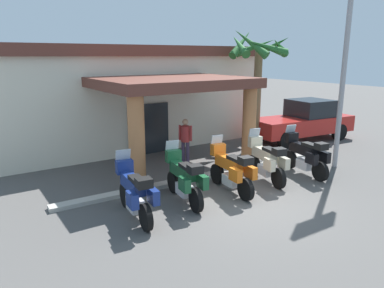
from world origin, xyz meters
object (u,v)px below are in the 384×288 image
(motorcycle_cream, at_px, (266,160))
(motorcycle_black, at_px, (305,155))
(motel_building, at_px, (118,93))
(palm_tree_near_portico, at_px, (258,59))
(motorcycle_green, at_px, (184,178))
(motorcycle_orange, at_px, (231,170))
(pedestrian, at_px, (185,138))
(pickup_truck_red, at_px, (303,121))
(motorcycle_blue, at_px, (135,192))
(roadside_sign, at_px, (348,26))

(motorcycle_cream, height_order, motorcycle_black, same)
(motel_building, height_order, palm_tree_near_portico, palm_tree_near_portico)
(motorcycle_green, bearing_deg, motorcycle_orange, -86.69)
(motorcycle_black, height_order, pedestrian, pedestrian)
(pickup_truck_red, bearing_deg, motel_building, 151.08)
(motorcycle_blue, bearing_deg, pedestrian, -41.65)
(motorcycle_green, distance_m, motorcycle_cream, 3.17)
(pickup_truck_red, distance_m, roadside_sign, 5.89)
(motorcycle_orange, height_order, roadside_sign, roadside_sign)
(motel_building, relative_size, pedestrian, 7.39)
(motorcycle_blue, bearing_deg, motorcycle_green, -77.28)
(motel_building, distance_m, pickup_truck_red, 9.00)
(motorcycle_blue, distance_m, motorcycle_green, 1.60)
(motel_building, height_order, motorcycle_green, motel_building)
(motorcycle_black, bearing_deg, motel_building, 30.27)
(palm_tree_near_portico, height_order, roadside_sign, roadside_sign)
(motorcycle_cream, relative_size, pedestrian, 1.27)
(motel_building, bearing_deg, roadside_sign, -60.29)
(motorcycle_orange, bearing_deg, motorcycle_black, -86.24)
(roadside_sign, bearing_deg, motorcycle_orange, 179.48)
(motel_building, height_order, pedestrian, motel_building)
(motorcycle_green, xyz_separation_m, motorcycle_orange, (1.59, -0.11, 0.00))
(motorcycle_cream, bearing_deg, motel_building, 25.02)
(motel_building, xyz_separation_m, roadside_sign, (5.07, -8.51, 2.74))
(motel_building, bearing_deg, motorcycle_blue, -110.22)
(motorcycle_green, distance_m, palm_tree_near_portico, 7.74)
(pickup_truck_red, bearing_deg, motorcycle_black, -133.49)
(motorcycle_blue, xyz_separation_m, motorcycle_black, (6.35, 0.04, 0.00))
(motorcycle_green, bearing_deg, motorcycle_black, -85.08)
(motorcycle_green, relative_size, motorcycle_black, 1.00)
(palm_tree_near_portico, bearing_deg, roadside_sign, -82.92)
(motorcycle_cream, height_order, palm_tree_near_portico, palm_tree_near_portico)
(pedestrian, bearing_deg, motorcycle_blue, -175.16)
(pedestrian, bearing_deg, motorcycle_cream, -107.54)
(motorcycle_cream, bearing_deg, roadside_sign, -80.77)
(roadside_sign, bearing_deg, motorcycle_blue, -179.49)
(motel_building, height_order, motorcycle_black, motel_building)
(motorcycle_blue, relative_size, motorcycle_black, 1.00)
(motorcycle_black, bearing_deg, motorcycle_green, 96.56)
(motorcycle_green, height_order, roadside_sign, roadside_sign)
(pedestrian, bearing_deg, motel_building, 57.63)
(motorcycle_blue, xyz_separation_m, motorcycle_orange, (3.17, 0.12, 0.00))
(motorcycle_black, height_order, pickup_truck_red, pickup_truck_red)
(motorcycle_cream, distance_m, motorcycle_black, 1.61)
(pickup_truck_red, bearing_deg, motorcycle_orange, -149.17)
(roadside_sign, bearing_deg, motorcycle_black, -178.89)
(roadside_sign, bearing_deg, pedestrian, 143.60)
(motorcycle_orange, distance_m, motorcycle_cream, 1.60)
(motorcycle_blue, relative_size, palm_tree_near_portico, 0.42)
(motorcycle_blue, bearing_deg, motorcycle_cream, -81.81)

